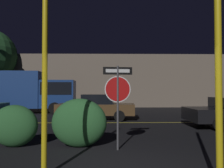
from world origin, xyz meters
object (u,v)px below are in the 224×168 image
hedge_bush_2 (79,123)px  passing_car_2 (96,107)px  stop_sign (118,90)px  hedge_bush_1 (14,126)px  delivery_truck (31,91)px  yellow_pole_left (45,86)px  yellow_pole_right (219,90)px

hedge_bush_2 → passing_car_2: (0.19, 6.18, -0.01)m
stop_sign → hedge_bush_2: bearing=157.5°
hedge_bush_1 → delivery_truck: size_ratio=0.22×
yellow_pole_left → hedge_bush_2: yellow_pole_left is taller
yellow_pole_left → passing_car_2: size_ratio=0.77×
delivery_truck → hedge_bush_1: bearing=14.0°
stop_sign → yellow_pole_right: size_ratio=0.71×
yellow_pole_right → hedge_bush_2: size_ratio=2.07×
yellow_pole_right → yellow_pole_left: bearing=166.7°
stop_sign → yellow_pole_left: bearing=-135.9°
yellow_pole_left → yellow_pole_right: bearing=-13.3°
hedge_bush_2 → delivery_truck: delivery_truck is taller
stop_sign → hedge_bush_1: bearing=166.3°
hedge_bush_2 → delivery_truck: 11.03m
hedge_bush_1 → yellow_pole_right: bearing=-32.8°
stop_sign → passing_car_2: (-0.96, 6.51, -0.99)m
hedge_bush_1 → delivery_truck: (-2.92, 9.78, 1.00)m
stop_sign → hedge_bush_1: size_ratio=1.72×
yellow_pole_left → yellow_pole_right: size_ratio=1.05×
yellow_pole_right → hedge_bush_2: 4.17m
yellow_pole_left → delivery_truck: 12.88m
passing_car_2 → stop_sign: bearing=-167.6°
passing_car_2 → hedge_bush_1: bearing=164.5°
stop_sign → yellow_pole_right: 3.09m
stop_sign → yellow_pole_left: 2.46m
stop_sign → hedge_bush_1: stop_sign is taller
yellow_pole_right → hedge_bush_2: (-2.75, 2.98, -0.99)m
hedge_bush_1 → hedge_bush_2: size_ratio=0.85×
stop_sign → passing_car_2: size_ratio=0.52×
stop_sign → hedge_bush_2: (-1.15, 0.33, -0.98)m
yellow_pole_right → hedge_bush_1: size_ratio=2.43×
stop_sign → delivery_truck: size_ratio=0.37×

